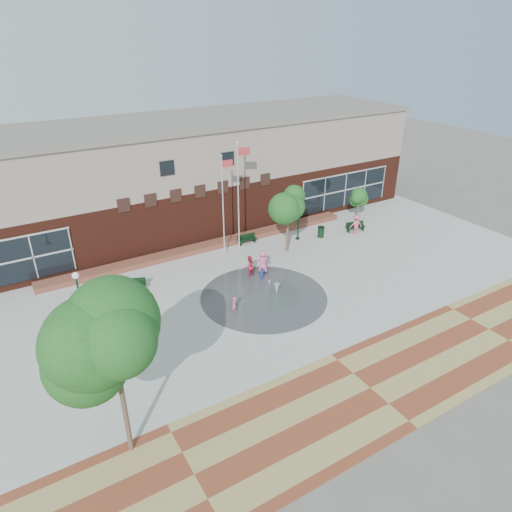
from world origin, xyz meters
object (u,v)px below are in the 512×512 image
flagpole_right (239,191)px  trash_can (321,232)px  child_splash (234,305)px  bench_left (134,287)px  tree_big_left (113,343)px  flagpole_left (223,201)px

flagpole_right → trash_can: bearing=-3.5°
flagpole_right → child_splash: 10.34m
flagpole_right → bench_left: size_ratio=5.14×
tree_big_left → child_splash: bearing=38.1°
flagpole_right → bench_left: (-9.41, -2.11, -4.54)m
trash_can → child_splash: bearing=-151.9°
trash_can → flagpole_right: bearing=165.8°
flagpole_left → bench_left: (-7.86, -1.70, -4.14)m
flagpole_left → bench_left: size_ratio=4.73×
bench_left → trash_can: (16.32, 0.36, 0.22)m
flagpole_right → trash_can: size_ratio=9.03×
bench_left → trash_can: trash_can is taller
flagpole_right → bench_left: bearing=-156.7°
bench_left → child_splash: child_splash is taller
bench_left → child_splash: bearing=-32.7°
flagpole_left → child_splash: flagpole_left is taller
trash_can → tree_big_left: 24.88m
flagpole_left → tree_big_left: flagpole_left is taller
tree_big_left → child_splash: size_ratio=6.91×
tree_big_left → child_splash: 12.14m
flagpole_right → trash_can: 8.33m
flagpole_left → tree_big_left: size_ratio=1.02×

